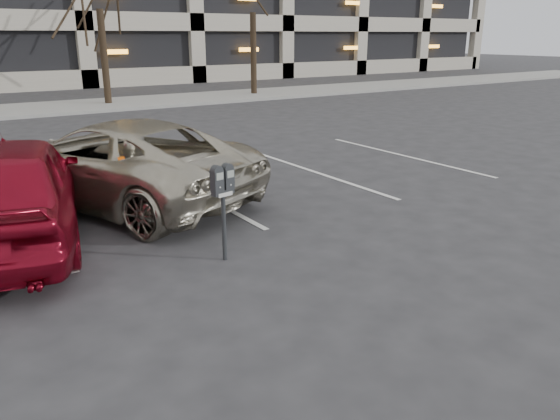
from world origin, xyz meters
The scene contains 6 objects.
ground centered at (0.00, 0.00, 0.00)m, with size 140.00×140.00×0.00m, color #28282B.
sidewalk centered at (0.00, 16.00, 0.06)m, with size 80.00×4.00×0.12m, color gray.
stall_lines centered at (-1.40, 2.30, 0.01)m, with size 16.90×5.20×0.00m.
parking_meter centered at (0.34, -0.96, 0.96)m, with size 0.34×0.18×1.25m.
suv_silver centered at (0.05, 2.36, 0.72)m, with size 4.19×5.72×1.45m.
car_red centered at (-1.83, 1.25, 0.78)m, with size 1.84×4.59×1.56m, color maroon.
Camera 1 is at (-2.72, -6.85, 2.81)m, focal length 35.00 mm.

